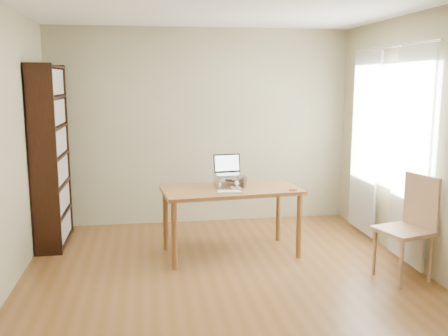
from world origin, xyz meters
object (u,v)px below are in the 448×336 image
Objects in this scene: cat at (231,180)px; chair at (412,223)px; bookshelf at (51,156)px; desk at (231,196)px; keyboard at (229,192)px; laptop at (229,169)px.

cat is 1.94m from chair.
bookshelf reaches higher than cat.
bookshelf reaches higher than chair.
cat reaches higher than desk.
keyboard is at bearing -24.74° from bookshelf.
bookshelf is 4.00m from chair.
desk is 0.31m from laptop.
bookshelf is at bearing 154.92° from cat.
desk is 5.83× the size of keyboard.
bookshelf is at bearing 140.04° from chair.
cat is at bearing -15.68° from bookshelf.
bookshelf is 2.06× the size of chair.
desk is at bearing -108.31° from cat.
laptop is at bearing 84.23° from desk.
laptop reaches higher than keyboard.
cat is (2.02, -0.57, -0.23)m from bookshelf.
desk is 0.20m from cat.
chair is (3.61, -1.64, -0.50)m from bookshelf.
chair is at bearing -36.58° from desk.
keyboard is 0.26× the size of chair.
chair reaches higher than cat.
keyboard is 0.34m from cat.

